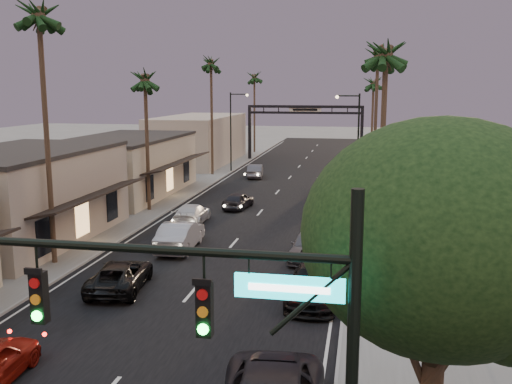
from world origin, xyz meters
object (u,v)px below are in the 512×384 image
at_px(palm_ld, 211,60).
at_px(palm_far, 254,75).
at_px(palm_rc, 374,79).
at_px(streetlight_left, 233,125).
at_px(streetlight_right, 355,136).
at_px(oncoming_silver, 180,235).
at_px(palm_lc, 145,74).
at_px(palm_ra, 386,46).
at_px(oncoming_pickup, 120,275).
at_px(corner_tree, 444,246).
at_px(palm_rb, 378,51).
at_px(palm_lb, 38,8).
at_px(traffic_signal, 243,337).
at_px(curbside_black, 314,283).
at_px(arch, 305,119).

relative_size(palm_ld, palm_far, 1.08).
distance_m(palm_ld, palm_rc, 19.51).
xyz_separation_m(streetlight_left, palm_far, (-1.38, 20.00, 6.11)).
bearing_deg(streetlight_right, streetlight_left, 136.79).
height_order(streetlight_right, palm_ld, palm_ld).
bearing_deg(oncoming_silver, streetlight_left, -85.37).
relative_size(palm_lc, palm_ld, 0.86).
xyz_separation_m(palm_ra, oncoming_pickup, (-12.05, -5.01, -10.76)).
bearing_deg(palm_ld, palm_lc, -90.00).
distance_m(corner_tree, palm_far, 72.96).
xyz_separation_m(streetlight_right, oncoming_silver, (-9.75, -18.89, -4.48)).
xyz_separation_m(palm_rb, oncoming_silver, (-11.43, -17.89, -11.57)).
distance_m(palm_ld, oncoming_silver, 31.65).
distance_m(palm_lc, palm_rc, 32.86).
bearing_deg(palm_lb, palm_rb, 51.98).
bearing_deg(streetlight_right, oncoming_pickup, -111.74).
height_order(palm_ld, palm_far, palm_ld).
xyz_separation_m(traffic_signal, palm_far, (-13.99, 74.00, 6.36)).
bearing_deg(palm_ra, palm_lb, -173.37).
distance_m(streetlight_left, oncoming_pickup, 39.44).
height_order(streetlight_right, oncoming_silver, streetlight_right).
bearing_deg(oncoming_pickup, palm_rc, -112.56).
bearing_deg(traffic_signal, palm_far, 100.70).
height_order(traffic_signal, curbside_black, traffic_signal).
height_order(arch, palm_ld, palm_ld).
height_order(arch, palm_rb, palm_rb).
height_order(traffic_signal, palm_ra, palm_ra).
xyz_separation_m(arch, palm_rc, (8.60, -6.00, 4.94)).
bearing_deg(palm_lb, curbside_black, -10.67).
xyz_separation_m(corner_tree, oncoming_silver, (-12.30, 18.66, -5.13)).
relative_size(palm_lc, curbside_black, 2.22).
bearing_deg(palm_lc, curbside_black, -49.41).
bearing_deg(palm_lc, palm_rc, 58.44).
height_order(streetlight_left, palm_ra, palm_ra).
bearing_deg(palm_lc, palm_rb, 24.94).
distance_m(palm_ra, curbside_black, 11.99).
bearing_deg(corner_tree, streetlight_left, 107.97).
xyz_separation_m(palm_far, curbside_black, (14.00, -58.70, -10.65)).
bearing_deg(palm_rc, traffic_signal, -92.78).
xyz_separation_m(palm_ld, oncoming_silver, (5.77, -28.89, -11.57)).
height_order(palm_lc, oncoming_silver, palm_lc).
bearing_deg(curbside_black, oncoming_pickup, -177.27).
distance_m(palm_far, oncoming_silver, 53.25).
relative_size(palm_ra, palm_far, 1.00).
distance_m(streetlight_right, curbside_black, 26.12).
bearing_deg(corner_tree, palm_far, 104.14).
height_order(corner_tree, streetlight_right, streetlight_right).
height_order(corner_tree, oncoming_pickup, corner_tree).
height_order(palm_ra, curbside_black, palm_ra).
xyz_separation_m(palm_lb, oncoming_pickup, (5.15, -3.01, -12.70)).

